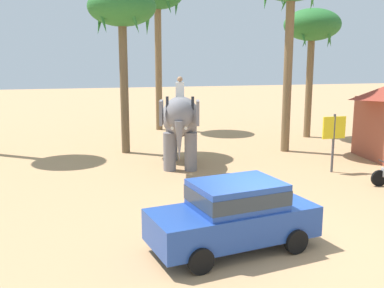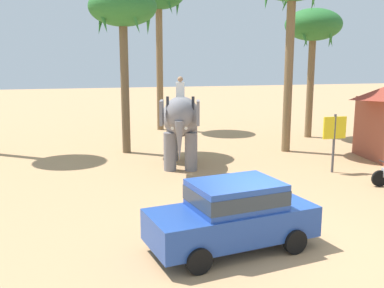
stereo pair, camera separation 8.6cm
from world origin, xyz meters
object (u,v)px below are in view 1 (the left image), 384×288
Objects in this scene: palm_tree_far_back at (158,0)px; palm_tree_leaning_seaward at (312,28)px; elephant_with_mahout at (180,121)px; palm_tree_behind_elephant at (122,12)px; car_sedan_foreground at (234,213)px; signboard_yellow at (334,132)px.

palm_tree_far_back is 1.27× the size of palm_tree_leaning_seaward.
palm_tree_behind_elephant is at bearing 119.31° from elephant_with_mahout.
elephant_with_mahout is at bearing -60.69° from palm_tree_behind_elephant.
palm_tree_leaning_seaward reaches higher than car_sedan_foreground.
palm_tree_far_back reaches higher than elephant_with_mahout.
palm_tree_behind_elephant reaches higher than car_sedan_foreground.
palm_tree_far_back reaches higher than car_sedan_foreground.
car_sedan_foreground is at bearing -94.97° from palm_tree_far_back.
palm_tree_behind_elephant is 11.01m from palm_tree_leaning_seaward.
elephant_with_mahout is 0.43× the size of palm_tree_far_back.
car_sedan_foreground is at bearing -94.48° from elephant_with_mahout.
palm_tree_leaning_seaward is (10.87, 1.70, -0.47)m from palm_tree_behind_elephant.
palm_tree_far_back is (0.95, 10.12, 6.14)m from elephant_with_mahout.
palm_tree_far_back reaches higher than signboard_yellow.
palm_tree_behind_elephant is at bearing 142.31° from signboard_yellow.
signboard_yellow is (-3.11, -7.70, -4.58)m from palm_tree_leaning_seaward.
car_sedan_foreground is 0.46× the size of palm_tree_far_back.
palm_tree_behind_elephant is 0.84× the size of palm_tree_far_back.
palm_tree_leaning_seaward is at bearing 8.91° from palm_tree_behind_elephant.
palm_tree_far_back is 3.90× the size of signboard_yellow.
elephant_with_mahout is at bearing 156.70° from signboard_yellow.
elephant_with_mahout is 0.55× the size of palm_tree_leaning_seaward.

